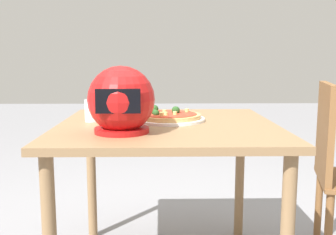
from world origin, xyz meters
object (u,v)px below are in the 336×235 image
object	(u,v)px
motorcycle_helmet	(121,101)
drinking_glass	(92,110)
dining_table	(167,143)
pizza	(168,115)

from	to	relation	value
motorcycle_helmet	drinking_glass	distance (m)	0.33
dining_table	pizza	bearing A→B (deg)	-94.48
dining_table	motorcycle_helmet	size ratio (longest dim) A/B	3.70
motorcycle_helmet	pizza	bearing A→B (deg)	-122.26
dining_table	drinking_glass	distance (m)	0.37
drinking_glass	dining_table	bearing A→B (deg)	169.96
dining_table	pizza	world-z (taller)	pizza
dining_table	pizza	size ratio (longest dim) A/B	3.27
pizza	drinking_glass	xyz separation A→B (m)	(0.35, 0.02, 0.03)
dining_table	motorcycle_helmet	xyz separation A→B (m)	(0.18, 0.22, 0.21)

